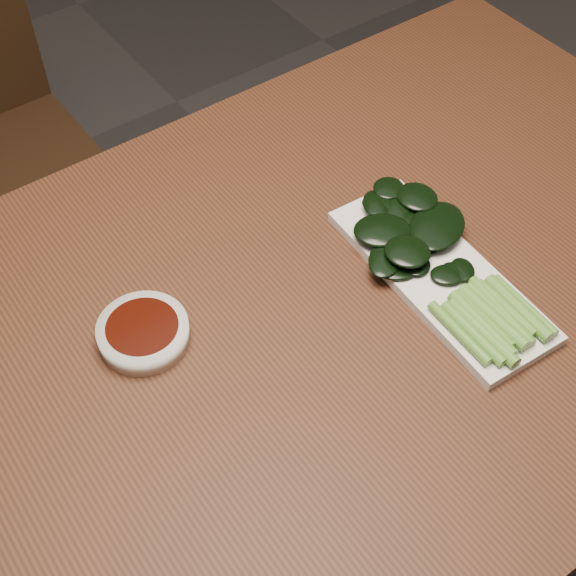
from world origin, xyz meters
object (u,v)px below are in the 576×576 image
(gai_lan, at_px, (434,257))
(table, at_px, (280,360))
(serving_plate, at_px, (440,275))
(sauce_bowl, at_px, (143,332))

(gai_lan, bearing_deg, table, 168.98)
(table, xyz_separation_m, serving_plate, (0.20, -0.06, 0.08))
(serving_plate, height_order, gai_lan, gai_lan)
(table, height_order, serving_plate, serving_plate)
(sauce_bowl, height_order, serving_plate, sauce_bowl)
(sauce_bowl, bearing_deg, serving_plate, -20.98)
(sauce_bowl, relative_size, gai_lan, 0.33)
(table, bearing_deg, serving_plate, -15.42)
(serving_plate, xyz_separation_m, gai_lan, (0.00, 0.02, 0.02))
(serving_plate, bearing_deg, gai_lan, 82.39)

